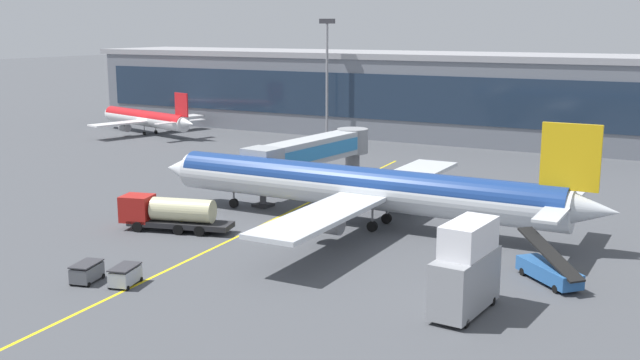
{
  "coord_description": "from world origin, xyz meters",
  "views": [
    {
      "loc": [
        37.11,
        -57.54,
        18.97
      ],
      "look_at": [
        3.02,
        5.05,
        4.5
      ],
      "focal_mm": 42.38,
      "sensor_mm": 36.0,
      "label": 1
    }
  ],
  "objects_px": {
    "baggage_cart_1": "(125,275)",
    "catering_lift": "(466,269)",
    "main_airliner": "(360,187)",
    "baggage_cart_0": "(87,272)",
    "fuel_tanker": "(169,213)",
    "belt_loader": "(549,270)",
    "commuter_jet_far": "(146,118)"
  },
  "relations": [
    {
      "from": "main_airliner",
      "to": "catering_lift",
      "type": "bearing_deg",
      "value": -47.0
    },
    {
      "from": "main_airliner",
      "to": "catering_lift",
      "type": "xyz_separation_m",
      "value": [
        16.25,
        -17.43,
        -0.68
      ]
    },
    {
      "from": "catering_lift",
      "to": "commuter_jet_far",
      "type": "distance_m",
      "value": 96.49
    },
    {
      "from": "commuter_jet_far",
      "to": "baggage_cart_0",
      "type": "bearing_deg",
      "value": -51.76
    },
    {
      "from": "main_airliner",
      "to": "baggage_cart_1",
      "type": "relative_size",
      "value": 16.1
    },
    {
      "from": "fuel_tanker",
      "to": "belt_loader",
      "type": "xyz_separation_m",
      "value": [
        34.88,
        2.02,
        -0.76
      ]
    },
    {
      "from": "main_airliner",
      "to": "baggage_cart_0",
      "type": "relative_size",
      "value": 16.1
    },
    {
      "from": "catering_lift",
      "to": "baggage_cart_1",
      "type": "height_order",
      "value": "catering_lift"
    },
    {
      "from": "catering_lift",
      "to": "baggage_cart_1",
      "type": "distance_m",
      "value": 25.09
    },
    {
      "from": "fuel_tanker",
      "to": "baggage_cart_0",
      "type": "relative_size",
      "value": 3.76
    },
    {
      "from": "main_airliner",
      "to": "commuter_jet_far",
      "type": "distance_m",
      "value": 73.23
    },
    {
      "from": "baggage_cart_0",
      "to": "baggage_cart_1",
      "type": "xyz_separation_m",
      "value": [
        3.1,
        0.79,
        0.0
      ]
    },
    {
      "from": "belt_loader",
      "to": "catering_lift",
      "type": "bearing_deg",
      "value": -112.63
    },
    {
      "from": "main_airliner",
      "to": "baggage_cart_0",
      "type": "xyz_separation_m",
      "value": [
        -10.86,
        -25.1,
        -2.96
      ]
    },
    {
      "from": "baggage_cart_1",
      "to": "catering_lift",
      "type": "bearing_deg",
      "value": 15.98
    },
    {
      "from": "commuter_jet_far",
      "to": "baggage_cart_1",
      "type": "bearing_deg",
      "value": -49.76
    },
    {
      "from": "baggage_cart_0",
      "to": "commuter_jet_far",
      "type": "distance_m",
      "value": 82.18
    },
    {
      "from": "main_airliner",
      "to": "fuel_tanker",
      "type": "height_order",
      "value": "main_airliner"
    },
    {
      "from": "main_airliner",
      "to": "belt_loader",
      "type": "distance_m",
      "value": 21.89
    },
    {
      "from": "commuter_jet_far",
      "to": "catering_lift",
      "type": "bearing_deg",
      "value": -36.1
    },
    {
      "from": "catering_lift",
      "to": "commuter_jet_far",
      "type": "relative_size",
      "value": 0.25
    },
    {
      "from": "fuel_tanker",
      "to": "commuter_jet_far",
      "type": "relative_size",
      "value": 0.4
    },
    {
      "from": "fuel_tanker",
      "to": "catering_lift",
      "type": "bearing_deg",
      "value": -12.35
    },
    {
      "from": "baggage_cart_0",
      "to": "baggage_cart_1",
      "type": "height_order",
      "value": "same"
    },
    {
      "from": "fuel_tanker",
      "to": "catering_lift",
      "type": "height_order",
      "value": "catering_lift"
    },
    {
      "from": "fuel_tanker",
      "to": "belt_loader",
      "type": "relative_size",
      "value": 1.86
    },
    {
      "from": "fuel_tanker",
      "to": "belt_loader",
      "type": "height_order",
      "value": "belt_loader"
    },
    {
      "from": "fuel_tanker",
      "to": "commuter_jet_far",
      "type": "xyz_separation_m",
      "value": [
        -46.77,
        50.03,
        1.06
      ]
    },
    {
      "from": "catering_lift",
      "to": "baggage_cart_1",
      "type": "bearing_deg",
      "value": -164.02
    },
    {
      "from": "belt_loader",
      "to": "fuel_tanker",
      "type": "bearing_deg",
      "value": -176.69
    },
    {
      "from": "belt_loader",
      "to": "baggage_cart_1",
      "type": "height_order",
      "value": "belt_loader"
    },
    {
      "from": "belt_loader",
      "to": "baggage_cart_1",
      "type": "bearing_deg",
      "value": -150.42
    }
  ]
}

